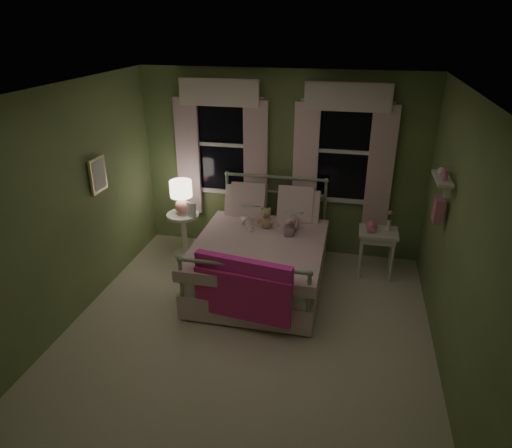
% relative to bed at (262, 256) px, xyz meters
% --- Properties ---
extents(room_shell, '(4.20, 4.20, 4.20)m').
position_rel_bed_xyz_m(room_shell, '(0.06, -1.05, 0.92)').
color(room_shell, white).
rests_on(room_shell, ground).
extents(bed, '(1.58, 2.04, 1.18)m').
position_rel_bed_xyz_m(bed, '(0.00, 0.00, 0.00)').
color(bed, white).
rests_on(bed, ground).
extents(pink_throw, '(1.10, 0.29, 0.71)m').
position_rel_bed_xyz_m(pink_throw, '(-0.00, -1.03, 0.23)').
color(pink_throw, '#FE31B3').
rests_on(pink_throw, bed).
extents(child_left, '(0.30, 0.24, 0.69)m').
position_rel_bed_xyz_m(child_left, '(-0.28, 0.42, 0.53)').
color(child_left, '#F7D1DD').
rests_on(child_left, bed).
extents(child_right, '(0.40, 0.32, 0.76)m').
position_rel_bed_xyz_m(child_right, '(0.28, 0.42, 0.57)').
color(child_right, '#F7D1DD').
rests_on(child_right, bed).
extents(book_left, '(0.21, 0.13, 0.26)m').
position_rel_bed_xyz_m(book_left, '(-0.28, 0.17, 0.58)').
color(book_left, beige).
rests_on(book_left, child_left).
extents(book_right, '(0.21, 0.13, 0.26)m').
position_rel_bed_xyz_m(book_right, '(0.28, 0.17, 0.54)').
color(book_right, beige).
rests_on(book_right, child_right).
extents(teddy_bear, '(0.23, 0.18, 0.31)m').
position_rel_bed_xyz_m(teddy_bear, '(-0.00, 0.26, 0.41)').
color(teddy_bear, tan).
rests_on(teddy_bear, bed).
extents(nightstand_left, '(0.46, 0.46, 0.65)m').
position_rel_bed_xyz_m(nightstand_left, '(-1.26, 0.52, 0.03)').
color(nightstand_left, white).
rests_on(nightstand_left, ground).
extents(table_lamp, '(0.31, 0.31, 0.48)m').
position_rel_bed_xyz_m(table_lamp, '(-1.26, 0.52, 0.57)').
color(table_lamp, pink).
rests_on(table_lamp, nightstand_left).
extents(book_nightstand, '(0.23, 0.27, 0.02)m').
position_rel_bed_xyz_m(book_nightstand, '(-1.16, 0.44, 0.27)').
color(book_nightstand, beige).
rests_on(book_nightstand, nightstand_left).
extents(nightstand_right, '(0.50, 0.40, 0.64)m').
position_rel_bed_xyz_m(nightstand_right, '(1.45, 0.53, 0.17)').
color(nightstand_right, white).
rests_on(nightstand_right, ground).
extents(pink_toy, '(0.14, 0.18, 0.14)m').
position_rel_bed_xyz_m(pink_toy, '(1.35, 0.52, 0.32)').
color(pink_toy, pink).
rests_on(pink_toy, nightstand_right).
extents(bud_vase, '(0.06, 0.06, 0.28)m').
position_rel_bed_xyz_m(bud_vase, '(1.57, 0.58, 0.41)').
color(bud_vase, white).
rests_on(bud_vase, nightstand_right).
extents(window_left, '(1.34, 0.13, 1.96)m').
position_rel_bed_xyz_m(window_left, '(-0.79, 0.98, 1.24)').
color(window_left, black).
rests_on(window_left, room_shell).
extents(window_right, '(1.34, 0.13, 1.96)m').
position_rel_bed_xyz_m(window_right, '(0.91, 0.98, 1.24)').
color(window_right, black).
rests_on(window_right, room_shell).
extents(wall_shelf, '(0.15, 0.50, 0.60)m').
position_rel_bed_xyz_m(wall_shelf, '(1.95, -0.35, 1.14)').
color(wall_shelf, white).
rests_on(wall_shelf, room_shell).
extents(framed_picture, '(0.03, 0.32, 0.42)m').
position_rel_bed_xyz_m(framed_picture, '(-1.89, -0.45, 1.12)').
color(framed_picture, beige).
rests_on(framed_picture, room_shell).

